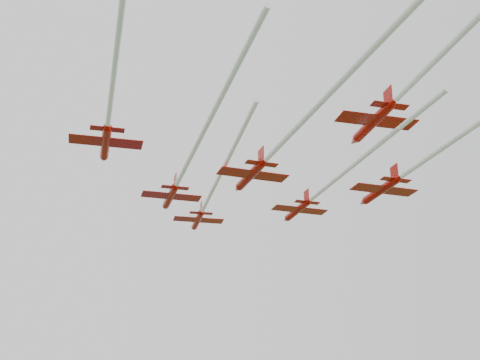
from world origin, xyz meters
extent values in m
cylinder|color=#9E0700|center=(2.74, 23.47, 54.79)|extent=(1.10, 8.24, 1.07)
cone|color=#9E0700|center=(2.72, 28.46, 54.79)|extent=(1.07, 1.75, 1.07)
cone|color=#9E0700|center=(2.76, 18.78, 54.79)|extent=(0.97, 1.17, 0.97)
ellipsoid|color=black|center=(2.73, 25.41, 55.17)|extent=(0.41, 0.92, 0.31)
cube|color=#9E0700|center=(2.74, 22.70, 54.54)|extent=(8.53, 2.56, 0.10)
cube|color=#9E0700|center=(2.76, 19.70, 54.79)|extent=(3.88, 1.18, 0.08)
cube|color=#9E0700|center=(2.76, 19.89, 55.85)|extent=(0.11, 1.74, 1.94)
cylinder|color=silver|center=(2.86, -1.35, 54.74)|extent=(0.77, 39.19, 0.58)
cylinder|color=#9E0700|center=(-3.32, 11.14, 54.24)|extent=(1.66, 8.78, 1.13)
cone|color=#9E0700|center=(-3.64, 16.41, 54.24)|extent=(1.24, 1.91, 1.13)
cone|color=#9E0700|center=(-3.02, 6.17, 54.24)|extent=(1.10, 1.29, 1.03)
ellipsoid|color=black|center=(-3.44, 13.18, 54.65)|extent=(0.49, 1.00, 0.33)
cube|color=#9E0700|center=(-3.27, 10.32, 53.98)|extent=(9.18, 3.21, 0.10)
cube|color=#9E0700|center=(-3.07, 7.14, 54.24)|extent=(4.17, 1.48, 0.08)
cube|color=#9E0700|center=(-3.09, 7.34, 55.37)|extent=(0.21, 1.85, 2.05)
cylinder|color=silver|center=(-1.63, -16.63, 54.18)|extent=(3.32, 44.51, 0.62)
cylinder|color=#9E0700|center=(16.31, 8.76, 52.61)|extent=(1.92, 8.28, 1.06)
cone|color=#9E0700|center=(15.78, 13.71, 52.61)|extent=(1.24, 1.84, 1.06)
cone|color=#9E0700|center=(16.80, 4.10, 52.61)|extent=(1.08, 1.26, 0.97)
ellipsoid|color=black|center=(16.10, 10.68, 53.00)|extent=(0.50, 0.96, 0.31)
cube|color=#9E0700|center=(16.39, 7.99, 52.37)|extent=(8.72, 3.40, 0.10)
cube|color=#9E0700|center=(16.71, 5.01, 52.61)|extent=(3.97, 1.56, 0.08)
cube|color=#9E0700|center=(16.69, 5.20, 53.67)|extent=(0.28, 1.74, 1.93)
cylinder|color=silver|center=(18.70, -13.78, 52.56)|extent=(4.26, 34.76, 0.58)
cylinder|color=#9E0700|center=(-13.55, -2.57, 56.21)|extent=(1.46, 9.32, 1.20)
cone|color=#9E0700|center=(-13.71, 3.06, 56.21)|extent=(1.26, 2.00, 1.20)
cone|color=#9E0700|center=(-13.40, -7.87, 56.21)|extent=(1.13, 1.34, 1.09)
ellipsoid|color=black|center=(-13.61, -0.38, 56.65)|extent=(0.49, 1.05, 0.35)
cube|color=#9E0700|center=(-13.52, -3.44, 55.94)|extent=(9.70, 3.11, 0.11)
cube|color=#9E0700|center=(-13.43, -6.83, 56.21)|extent=(4.41, 1.43, 0.09)
cube|color=#9E0700|center=(-13.44, -6.61, 57.41)|extent=(0.16, 1.97, 2.19)
cylinder|color=silver|center=(-12.72, -32.27, 56.15)|extent=(1.99, 47.62, 0.66)
cylinder|color=#9E0700|center=(6.69, -0.78, 53.92)|extent=(2.42, 9.59, 1.23)
cone|color=#9E0700|center=(5.96, 4.94, 53.92)|extent=(1.48, 2.15, 1.23)
cone|color=#9E0700|center=(7.37, -6.17, 53.92)|extent=(1.28, 1.47, 1.12)
ellipsoid|color=black|center=(6.40, 1.44, 54.37)|extent=(0.60, 1.11, 0.36)
cube|color=#9E0700|center=(6.80, -1.67, 53.64)|extent=(10.14, 4.13, 0.11)
cube|color=#9E0700|center=(7.24, -5.11, 53.92)|extent=(4.61, 1.90, 0.09)
cube|color=#9E0700|center=(7.21, -4.89, 55.15)|extent=(0.37, 2.01, 2.24)
cylinder|color=silver|center=(10.46, -30.38, 53.86)|extent=(6.68, 47.29, 0.67)
cylinder|color=#9E0700|center=(26.40, -0.18, 53.39)|extent=(2.15, 9.44, 1.21)
cone|color=#9E0700|center=(25.82, 5.46, 53.39)|extent=(1.41, 2.10, 1.21)
cone|color=#9E0700|center=(26.94, -5.50, 53.39)|extent=(1.23, 1.43, 1.10)
ellipsoid|color=black|center=(26.17, 2.01, 53.83)|extent=(0.57, 1.09, 0.35)
cube|color=#9E0700|center=(26.49, -1.06, 53.12)|extent=(9.93, 3.83, 0.11)
cube|color=#9E0700|center=(26.83, -4.46, 53.39)|extent=(4.52, 1.76, 0.09)
cube|color=#9E0700|center=(26.81, -4.24, 54.60)|extent=(0.31, 1.98, 2.20)
cylinder|color=#9E0700|center=(18.34, -17.37, 55.34)|extent=(1.71, 9.57, 1.23)
cone|color=#9E0700|center=(18.05, -11.61, 55.34)|extent=(1.33, 2.08, 1.23)
cone|color=#9E0700|center=(18.62, -22.79, 55.34)|extent=(1.19, 1.40, 1.12)
ellipsoid|color=black|center=(18.23, -15.13, 55.79)|extent=(0.52, 1.09, 0.36)
cube|color=#9E0700|center=(18.39, -18.26, 55.06)|extent=(9.99, 3.40, 0.11)
cube|color=#9E0700|center=(18.56, -21.73, 55.34)|extent=(4.54, 1.57, 0.09)
cube|color=#9E0700|center=(18.55, -21.51, 56.57)|extent=(0.21, 2.02, 2.24)
camera|label=1|loc=(-12.51, -85.62, 18.85)|focal=50.00mm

